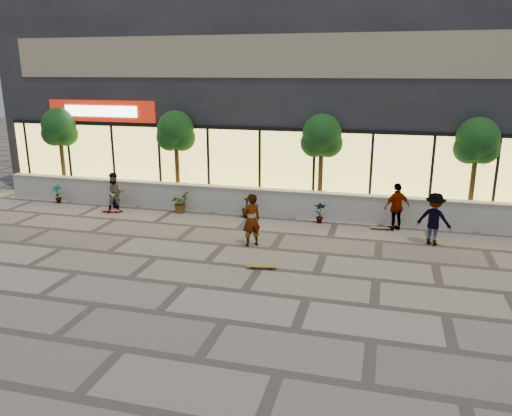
% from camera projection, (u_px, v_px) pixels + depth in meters
% --- Properties ---
extents(ground, '(80.00, 80.00, 0.00)m').
position_uv_depth(ground, '(185.00, 285.00, 13.21)').
color(ground, gray).
rests_on(ground, ground).
extents(planter_wall, '(22.00, 0.42, 1.04)m').
position_uv_depth(planter_wall, '(254.00, 201.00, 19.59)').
color(planter_wall, beige).
rests_on(planter_wall, ground).
extents(retail_building, '(24.00, 9.17, 8.50)m').
position_uv_depth(retail_building, '(284.00, 97.00, 23.70)').
color(retail_building, black).
rests_on(retail_building, ground).
extents(shrub_a, '(0.43, 0.29, 0.81)m').
position_uv_depth(shrub_a, '(58.00, 194.00, 21.21)').
color(shrub_a, '#103414').
rests_on(shrub_a, ground).
extents(shrub_b, '(0.57, 0.57, 0.81)m').
position_uv_depth(shrub_b, '(117.00, 198.00, 20.52)').
color(shrub_b, '#103414').
rests_on(shrub_b, ground).
extents(shrub_c, '(0.68, 0.77, 0.81)m').
position_uv_depth(shrub_c, '(180.00, 203.00, 19.82)').
color(shrub_c, '#103414').
rests_on(shrub_c, ground).
extents(shrub_d, '(0.64, 0.64, 0.81)m').
position_uv_depth(shrub_d, '(247.00, 207.00, 19.13)').
color(shrub_d, '#103414').
rests_on(shrub_d, ground).
extents(shrub_e, '(0.46, 0.35, 0.81)m').
position_uv_depth(shrub_e, '(320.00, 212.00, 18.44)').
color(shrub_e, '#103414').
rests_on(shrub_e, ground).
extents(tree_west, '(1.60, 1.50, 3.92)m').
position_uv_depth(tree_west, '(59.00, 129.00, 21.81)').
color(tree_west, '#473519').
rests_on(tree_west, ground).
extents(tree_midwest, '(1.60, 1.50, 3.92)m').
position_uv_depth(tree_midwest, '(176.00, 133.00, 20.45)').
color(tree_midwest, '#473519').
rests_on(tree_midwest, ground).
extents(tree_mideast, '(1.60, 1.50, 3.92)m').
position_uv_depth(tree_mideast, '(322.00, 138.00, 18.96)').
color(tree_mideast, '#473519').
rests_on(tree_mideast, ground).
extents(tree_east, '(1.60, 1.50, 3.92)m').
position_uv_depth(tree_east, '(477.00, 143.00, 17.60)').
color(tree_east, '#473519').
rests_on(tree_east, ground).
extents(skater_center, '(0.75, 0.72, 1.73)m').
position_uv_depth(skater_center, '(251.00, 220.00, 15.93)').
color(skater_center, silver).
rests_on(skater_center, ground).
extents(skater_left, '(0.99, 0.94, 1.62)m').
position_uv_depth(skater_left, '(115.00, 193.00, 19.71)').
color(skater_left, '#947E5F').
rests_on(skater_left, ground).
extents(skater_right_near, '(1.06, 0.90, 1.70)m').
position_uv_depth(skater_right_near, '(397.00, 207.00, 17.51)').
color(skater_right_near, white).
rests_on(skater_right_near, ground).
extents(skater_right_far, '(1.26, 0.97, 1.72)m').
position_uv_depth(skater_right_far, '(434.00, 219.00, 16.05)').
color(skater_right_far, '#A1271D').
rests_on(skater_right_far, ground).
extents(skateboard_center, '(0.89, 0.37, 0.10)m').
position_uv_depth(skateboard_center, '(262.00, 266.00, 14.24)').
color(skateboard_center, olive).
rests_on(skateboard_center, ground).
extents(skateboard_left, '(0.82, 0.26, 0.10)m').
position_uv_depth(skateboard_left, '(110.00, 210.00, 19.91)').
color(skateboard_left, red).
rests_on(skateboard_left, ground).
extents(skateboard_right_near, '(0.72, 0.22, 0.09)m').
position_uv_depth(skateboard_right_near, '(380.00, 228.00, 17.75)').
color(skateboard_right_near, olive).
rests_on(skateboard_right_near, ground).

